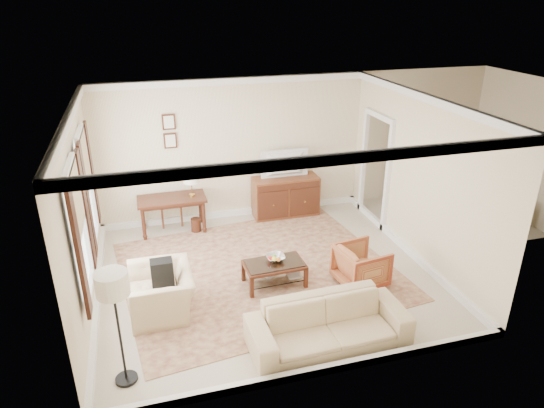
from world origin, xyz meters
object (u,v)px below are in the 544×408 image
sideboard (285,196)px  coffee_table (274,268)px  sofa (329,318)px  tv (286,156)px  club_armchair (161,285)px  writing_desk (172,203)px  striped_armchair (361,264)px

sideboard → coffee_table: 2.73m
sofa → tv: bearing=79.0°
coffee_table → club_armchair: 1.83m
coffee_table → sofa: sofa is taller
writing_desk → sofa: (1.69, -4.01, -0.18)m
tv → coffee_table: tv is taller
writing_desk → sofa: sofa is taller
sideboard → club_armchair: bearing=-134.8°
sideboard → coffee_table: (-0.98, -2.55, -0.11)m
sideboard → striped_armchair: size_ratio=1.85×
writing_desk → sideboard: sideboard is taller
coffee_table → striped_armchair: striped_armchair is taller
tv → club_armchair: (-2.78, -2.78, -0.87)m
tv → writing_desk: bearing=2.7°
tv → coffee_table: 2.90m
writing_desk → sofa: size_ratio=0.61×
sideboard → sofa: bearing=-99.4°
striped_armchair → sofa: bearing=130.6°
sideboard → striped_armchair: bearing=-82.6°
tv → sofa: bearing=80.6°
writing_desk → striped_armchair: size_ratio=1.76×
tv → club_armchair: 4.03m
coffee_table → striped_armchair: (1.36, -0.36, 0.06)m
sofa → writing_desk: bearing=111.3°
sideboard → coffee_table: bearing=-111.0°
club_armchair → sofa: bearing=57.2°
writing_desk → coffee_table: (1.39, -2.41, -0.30)m
coffee_table → sofa: 1.63m
striped_armchair → club_armchair: bearing=79.4°
sideboard → tv: tv is taller
club_armchair → writing_desk: bearing=171.1°
writing_desk → tv: 2.48m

